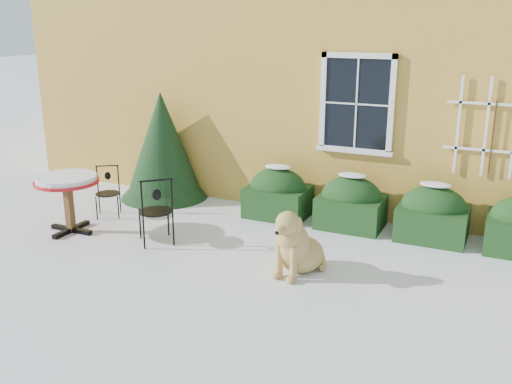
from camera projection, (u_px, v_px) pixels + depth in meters
The scene contains 8 objects.
ground at pixel (225, 276), 7.64m from camera, with size 80.00×80.00×0.00m, color white.
house at pixel (368, 23), 12.78m from camera, with size 12.40×8.40×6.40m.
hedge_row at pixel (391, 209), 9.07m from camera, with size 4.95×0.80×0.91m.
evergreen_shrub at pixel (163, 156), 10.80m from camera, with size 1.67×1.67×2.02m.
bistro_table at pixel (67, 185), 9.00m from camera, with size 1.01×1.01×0.94m.
patio_chair_near at pixel (156, 210), 8.61m from camera, with size 0.66×0.66×1.06m.
patio_chair_far at pixel (108, 191), 9.88m from camera, with size 0.53×0.53×0.87m.
dog at pixel (296, 247), 7.61m from camera, with size 0.72×1.03×0.96m.
Camera 1 is at (3.32, -6.15, 3.30)m, focal length 40.00 mm.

